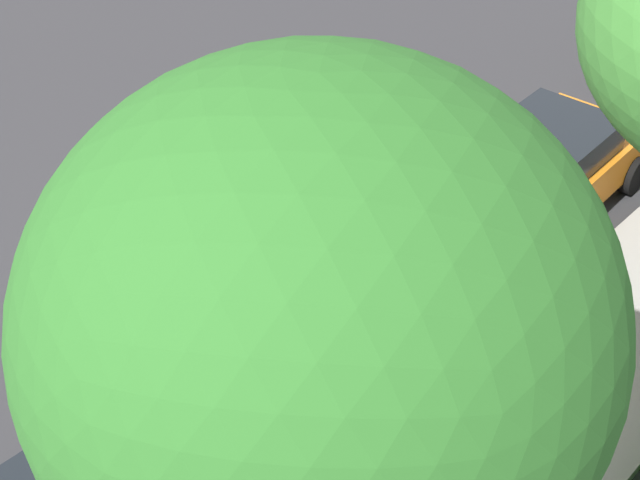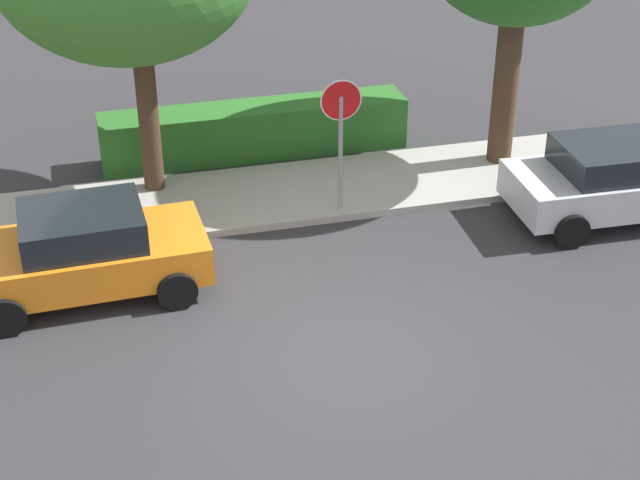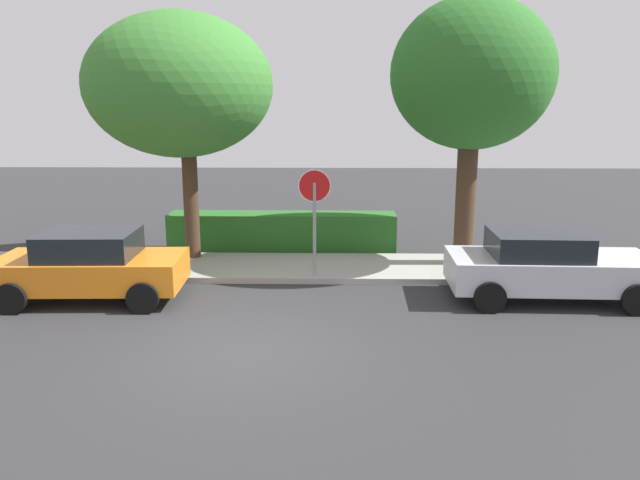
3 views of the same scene
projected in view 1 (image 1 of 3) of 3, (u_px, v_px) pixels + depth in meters
The scene contains 5 objects.
ground_plane at pixel (265, 237), 14.98m from camera, with size 60.00×60.00×0.00m, color #2D2D30.
sidewalk_curb at pixel (560, 400), 12.16m from camera, with size 32.00×2.48×0.14m, color #9E9B93.
stop_sign at pixel (460, 308), 10.95m from camera, with size 0.75×0.08×2.62m.
parked_car_orange at pixel (547, 167), 15.18m from camera, with size 3.89×2.09×1.48m.
street_tree_near_corner at pixel (319, 330), 6.30m from camera, with size 3.89×3.89×6.57m.
Camera 1 is at (8.30, 8.68, 8.99)m, focal length 55.00 mm.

